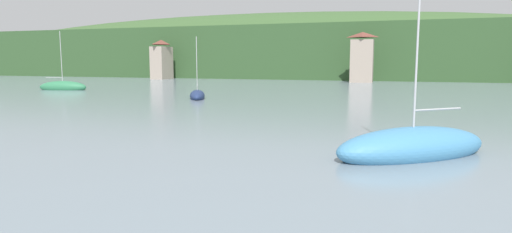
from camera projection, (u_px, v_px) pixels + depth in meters
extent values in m
cube|color=#2D4C28|center=(372.00, 53.00, 114.20)|extent=(352.00, 44.43, 12.83)
ellipsoid|color=#38562D|center=(258.00, 60.00, 136.12)|extent=(246.40, 31.10, 29.00)
cube|color=gray|center=(162.00, 63.00, 103.59)|extent=(3.27, 5.39, 7.71)
pyramid|color=brown|center=(161.00, 42.00, 102.96)|extent=(3.44, 5.66, 1.15)
cube|color=gray|center=(362.00, 61.00, 87.51)|extent=(4.45, 3.04, 8.63)
pyramid|color=brown|center=(363.00, 35.00, 86.82)|extent=(4.67, 3.19, 1.06)
ellipsoid|color=teal|center=(413.00, 147.00, 20.04)|extent=(7.96, 7.28, 1.92)
cylinder|color=#B7B7BC|center=(418.00, 26.00, 19.33)|extent=(0.10, 0.10, 10.00)
cylinder|color=#ADADB2|center=(438.00, 109.00, 20.31)|extent=(2.18, 1.84, 0.09)
ellipsoid|color=navy|center=(197.00, 96.00, 50.95)|extent=(4.26, 6.42, 1.35)
cylinder|color=#B7B7BC|center=(197.00, 65.00, 50.48)|extent=(0.08, 0.08, 6.54)
cylinder|color=#ADADB2|center=(197.00, 85.00, 52.11)|extent=(1.20, 2.44, 0.07)
ellipsoid|color=#2D754C|center=(63.00, 87.00, 65.38)|extent=(7.65, 3.60, 1.89)
cylinder|color=#B7B7BC|center=(61.00, 58.00, 64.81)|extent=(0.09, 0.09, 7.84)
cylinder|color=#ADADB2|center=(54.00, 77.00, 65.34)|extent=(2.61, 0.65, 0.08)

